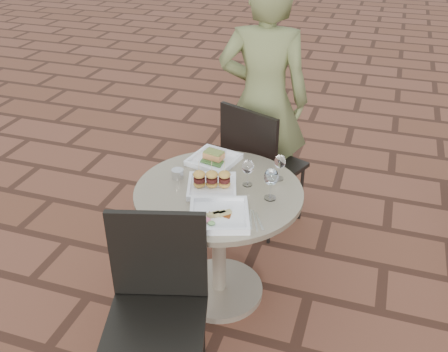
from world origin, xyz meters
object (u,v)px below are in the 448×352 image
(chair_far, at_px, (257,159))
(plate_tuna, at_px, (219,215))
(diner, at_px, (263,101))
(chair_near, at_px, (157,296))
(plate_salmon, at_px, (214,159))
(plate_sliders, at_px, (212,183))
(cafe_table, at_px, (219,227))

(chair_far, xyz_separation_m, plate_tuna, (0.06, -0.96, 0.20))
(diner, bearing_deg, chair_far, 89.32)
(chair_near, distance_m, plate_salmon, 0.96)
(plate_sliders, bearing_deg, diner, 88.52)
(chair_far, bearing_deg, plate_tuna, 115.77)
(chair_near, height_order, plate_salmon, chair_near)
(chair_near, bearing_deg, plate_sliders, 71.26)
(plate_tuna, bearing_deg, cafe_table, 109.18)
(cafe_table, height_order, chair_far, chair_far)
(cafe_table, bearing_deg, chair_far, 87.78)
(cafe_table, bearing_deg, chair_near, -95.92)
(plate_salmon, xyz_separation_m, plate_tuna, (0.21, -0.52, -0.00))
(chair_far, distance_m, plate_sliders, 0.75)
(plate_sliders, bearing_deg, plate_tuna, -63.36)
(diner, xyz_separation_m, plate_tuna, (0.10, -1.23, -0.10))
(chair_near, bearing_deg, diner, 72.00)
(plate_salmon, bearing_deg, cafe_table, -65.87)
(chair_far, relative_size, plate_sliders, 2.90)
(cafe_table, xyz_separation_m, plate_sliders, (-0.04, -0.00, 0.28))
(chair_far, distance_m, plate_tuna, 0.98)
(chair_near, relative_size, diner, 0.55)
(plate_salmon, distance_m, plate_tuna, 0.56)
(plate_sliders, bearing_deg, plate_salmon, 107.39)
(chair_near, height_order, plate_tuna, chair_near)
(plate_salmon, xyz_separation_m, plate_sliders, (0.09, -0.28, 0.02))
(plate_sliders, bearing_deg, chair_far, 84.81)
(chair_far, height_order, chair_near, same)
(diner, bearing_deg, plate_sliders, 79.41)
(diner, bearing_deg, plate_salmon, 71.83)
(diner, distance_m, plate_tuna, 1.23)
(diner, height_order, plate_salmon, diner)
(diner, relative_size, plate_sliders, 5.29)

